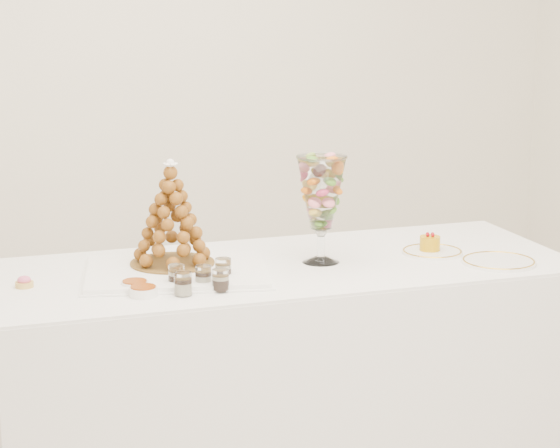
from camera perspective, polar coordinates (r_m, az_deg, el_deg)
name	(u,v)px	position (r m, az deg, el deg)	size (l,w,h in m)	color
buffet_table	(284,369)	(3.84, 0.20, -7.56)	(2.03, 0.92, 0.75)	white
lace_tray	(176,272)	(3.61, -5.45, -2.51)	(0.59, 0.44, 0.02)	white
macaron_vase	(321,194)	(3.71, 2.18, 1.57)	(0.17, 0.17, 0.37)	white
cake_plate	(432,252)	(3.91, 7.96, -1.46)	(0.22, 0.22, 0.01)	white
spare_plate	(499,262)	(3.81, 11.35, -1.95)	(0.25, 0.25, 0.01)	white
pink_tart	(24,282)	(3.55, -13.22, -2.99)	(0.06, 0.06, 0.04)	tan
verrine_a	(177,276)	(3.47, -5.42, -2.71)	(0.05, 0.05, 0.07)	white
verrine_b	(203,276)	(3.46, -4.03, -2.75)	(0.05, 0.05, 0.07)	white
verrine_c	(223,269)	(3.54, -2.98, -2.36)	(0.05, 0.05, 0.07)	white
verrine_d	(183,284)	(3.37, -5.08, -3.14)	(0.05, 0.05, 0.07)	white
verrine_e	(221,280)	(3.41, -3.12, -2.96)	(0.05, 0.05, 0.07)	white
ramekin_back	(135,286)	(3.46, -7.60, -3.22)	(0.09, 0.09, 0.03)	white
ramekin_front	(143,292)	(3.39, -7.16, -3.52)	(0.09, 0.09, 0.03)	white
croquembouche	(171,213)	(3.64, -5.70, 0.55)	(0.28, 0.28, 0.35)	brown
mousse_cake	(430,243)	(3.91, 7.84, -0.99)	(0.07, 0.07, 0.06)	#CD9409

